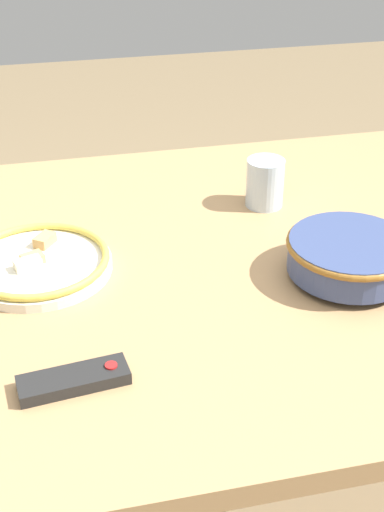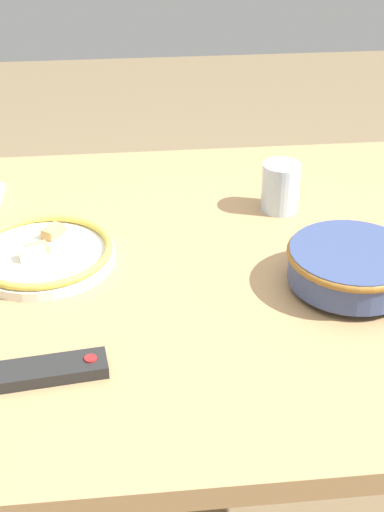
{
  "view_description": "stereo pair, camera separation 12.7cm",
  "coord_description": "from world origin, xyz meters",
  "px_view_note": "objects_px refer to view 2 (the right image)",
  "views": [
    {
      "loc": [
        0.21,
        1.09,
        1.46
      ],
      "look_at": [
        -0.03,
        0.04,
        0.8
      ],
      "focal_mm": 50.0,
      "sensor_mm": 36.0,
      "label": 1
    },
    {
      "loc": [
        0.08,
        1.11,
        1.46
      ],
      "look_at": [
        -0.03,
        0.04,
        0.8
      ],
      "focal_mm": 50.0,
      "sensor_mm": 36.0,
      "label": 2
    }
  ],
  "objects_px": {
    "drinking_glass": "(280,187)",
    "tv_remote": "(53,370)",
    "food_plate": "(43,254)",
    "noodle_bowl": "(351,265)"
  },
  "relations": [
    {
      "from": "food_plate",
      "to": "tv_remote",
      "type": "relative_size",
      "value": 1.62
    },
    {
      "from": "tv_remote",
      "to": "drinking_glass",
      "type": "distance_m",
      "value": 0.66
    },
    {
      "from": "noodle_bowl",
      "to": "food_plate",
      "type": "distance_m",
      "value": 0.56
    },
    {
      "from": "noodle_bowl",
      "to": "drinking_glass",
      "type": "relative_size",
      "value": 2.22
    },
    {
      "from": "food_plate",
      "to": "tv_remote",
      "type": "distance_m",
      "value": 0.33
    },
    {
      "from": "drinking_glass",
      "to": "tv_remote",
      "type": "bearing_deg",
      "value": 47.57
    },
    {
      "from": "food_plate",
      "to": "drinking_glass",
      "type": "relative_size",
      "value": 2.6
    },
    {
      "from": "noodle_bowl",
      "to": "food_plate",
      "type": "relative_size",
      "value": 0.85
    },
    {
      "from": "noodle_bowl",
      "to": "tv_remote",
      "type": "bearing_deg",
      "value": 20.05
    },
    {
      "from": "noodle_bowl",
      "to": "drinking_glass",
      "type": "height_order",
      "value": "drinking_glass"
    }
  ]
}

